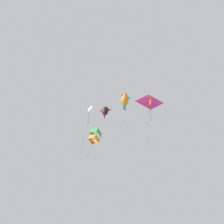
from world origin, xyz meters
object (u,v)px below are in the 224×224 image
at_px(kite_box_mid_left, 95,136).
at_px(kite_delta_upper_right, 150,102).
at_px(kite_fish_near_right, 125,100).
at_px(kite_diamond_highest, 90,110).
at_px(kite_fish_low_drifter, 105,111).

xyz_separation_m(kite_box_mid_left, kite_delta_upper_right, (-0.46, 9.48, 4.13)).
xyz_separation_m(kite_delta_upper_right, kite_fish_near_right, (5.26, -1.73, -1.59)).
xyz_separation_m(kite_diamond_highest, kite_fish_near_right, (5.65, 9.46, -2.85)).
relative_size(kite_box_mid_left, kite_fish_near_right, 0.88).
relative_size(kite_box_mid_left, kite_diamond_highest, 0.51).
bearing_deg(kite_diamond_highest, kite_box_mid_left, 155.02).
bearing_deg(kite_box_mid_left, kite_fish_near_right, 148.05).
bearing_deg(kite_box_mid_left, kite_delta_upper_right, -177.39).
height_order(kite_fish_low_drifter, kite_fish_near_right, kite_fish_near_right).
height_order(kite_delta_upper_right, kite_diamond_highest, kite_diamond_highest).
distance_m(kite_fish_low_drifter, kite_fish_near_right, 3.21).
xyz_separation_m(kite_fish_low_drifter, kite_fish_near_right, (-0.16, 3.01, 1.10)).
xyz_separation_m(kite_box_mid_left, kite_fish_low_drifter, (4.97, 4.74, 1.45)).
distance_m(kite_fish_low_drifter, kite_diamond_highest, 9.53).
distance_m(kite_fish_low_drifter, kite_delta_upper_right, 7.69).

